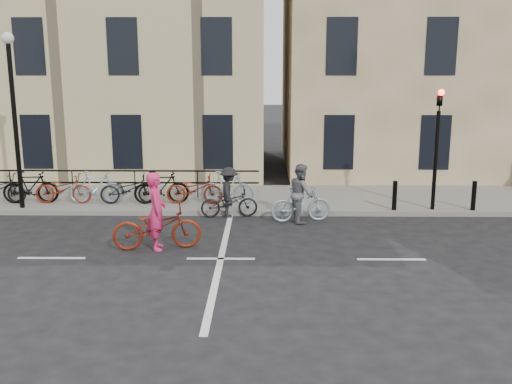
{
  "coord_description": "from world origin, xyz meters",
  "views": [
    {
      "loc": [
        0.99,
        -12.73,
        4.35
      ],
      "look_at": [
        0.8,
        2.37,
        1.1
      ],
      "focal_mm": 40.0,
      "sensor_mm": 36.0,
      "label": 1
    }
  ],
  "objects_px": {
    "traffic_light": "(437,134)",
    "cyclist_grey": "(301,199)",
    "lamp_post": "(13,99)",
    "cyclist_dark": "(229,198)",
    "cyclist_pink": "(157,223)"
  },
  "relations": [
    {
      "from": "traffic_light",
      "to": "lamp_post",
      "type": "height_order",
      "value": "lamp_post"
    },
    {
      "from": "cyclist_grey",
      "to": "cyclist_dark",
      "type": "xyz_separation_m",
      "value": [
        -2.12,
        0.52,
        -0.09
      ]
    },
    {
      "from": "cyclist_dark",
      "to": "traffic_light",
      "type": "bearing_deg",
      "value": -93.41
    },
    {
      "from": "cyclist_pink",
      "to": "cyclist_grey",
      "type": "height_order",
      "value": "cyclist_pink"
    },
    {
      "from": "lamp_post",
      "to": "cyclist_dark",
      "type": "xyz_separation_m",
      "value": [
        6.47,
        -0.5,
        -2.89
      ]
    },
    {
      "from": "lamp_post",
      "to": "cyclist_dark",
      "type": "height_order",
      "value": "lamp_post"
    },
    {
      "from": "cyclist_grey",
      "to": "cyclist_dark",
      "type": "height_order",
      "value": "cyclist_grey"
    },
    {
      "from": "traffic_light",
      "to": "lamp_post",
      "type": "distance_m",
      "value": 12.74
    },
    {
      "from": "cyclist_pink",
      "to": "cyclist_dark",
      "type": "height_order",
      "value": "cyclist_pink"
    },
    {
      "from": "traffic_light",
      "to": "cyclist_grey",
      "type": "distance_m",
      "value": 4.57
    },
    {
      "from": "lamp_post",
      "to": "cyclist_pink",
      "type": "distance_m",
      "value": 6.71
    },
    {
      "from": "cyclist_pink",
      "to": "cyclist_dark",
      "type": "xyz_separation_m",
      "value": [
        1.59,
        3.14,
        -0.07
      ]
    },
    {
      "from": "lamp_post",
      "to": "cyclist_dark",
      "type": "distance_m",
      "value": 7.11
    },
    {
      "from": "traffic_light",
      "to": "cyclist_dark",
      "type": "height_order",
      "value": "traffic_light"
    },
    {
      "from": "cyclist_grey",
      "to": "cyclist_dark",
      "type": "relative_size",
      "value": 1.03
    }
  ]
}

